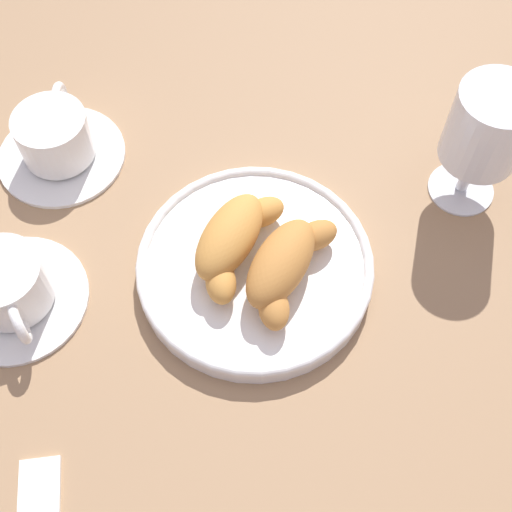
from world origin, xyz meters
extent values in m
plane|color=#997551|center=(0.00, 0.00, 0.00)|extent=(2.20, 2.20, 0.00)
cylinder|color=white|center=(0.00, 0.01, 0.01)|extent=(0.23, 0.23, 0.02)
torus|color=white|center=(0.00, 0.01, 0.02)|extent=(0.23, 0.23, 0.01)
ellipsoid|color=#CC893D|center=(0.00, -0.02, 0.04)|extent=(0.10, 0.05, 0.04)
ellipsoid|color=#CC893D|center=(0.04, -0.01, 0.04)|extent=(0.05, 0.05, 0.03)
ellipsoid|color=#CC893D|center=(-0.04, -0.01, 0.04)|extent=(0.05, 0.05, 0.03)
ellipsoid|color=#BC7A38|center=(0.00, 0.03, 0.04)|extent=(0.10, 0.05, 0.04)
ellipsoid|color=#BC7A38|center=(0.04, 0.05, 0.04)|extent=(0.05, 0.05, 0.03)
ellipsoid|color=#BC7A38|center=(-0.05, 0.05, 0.04)|extent=(0.05, 0.05, 0.03)
cylinder|color=white|center=(0.14, -0.17, 0.00)|extent=(0.14, 0.14, 0.01)
cylinder|color=white|center=(0.14, -0.17, 0.03)|extent=(0.08, 0.08, 0.05)
torus|color=white|center=(0.17, -0.13, 0.04)|extent=(0.03, 0.04, 0.04)
cylinder|color=white|center=(-0.02, -0.25, 0.00)|extent=(0.14, 0.14, 0.01)
cylinder|color=white|center=(-0.02, -0.25, 0.03)|extent=(0.08, 0.08, 0.05)
cylinder|color=brown|center=(-0.02, -0.25, 0.06)|extent=(0.07, 0.07, 0.01)
torus|color=white|center=(-0.05, -0.27, 0.04)|extent=(0.04, 0.03, 0.04)
cylinder|color=white|center=(-0.20, 0.14, 0.00)|extent=(0.07, 0.07, 0.01)
cylinder|color=white|center=(-0.20, 0.14, 0.03)|extent=(0.01, 0.01, 0.05)
cylinder|color=white|center=(-0.20, 0.14, 0.10)|extent=(0.08, 0.08, 0.08)
cylinder|color=#E0CC4C|center=(-0.20, 0.14, 0.10)|extent=(0.07, 0.07, 0.07)
cube|color=white|center=(0.27, -0.04, 0.00)|extent=(0.06, 0.06, 0.01)
camera|label=1|loc=(0.27, 0.17, 0.58)|focal=47.36mm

